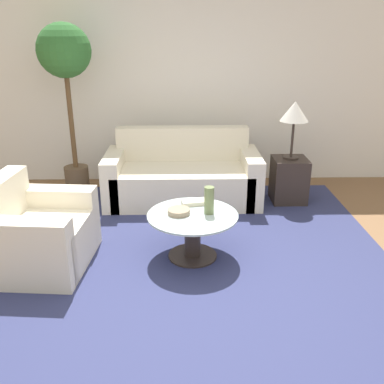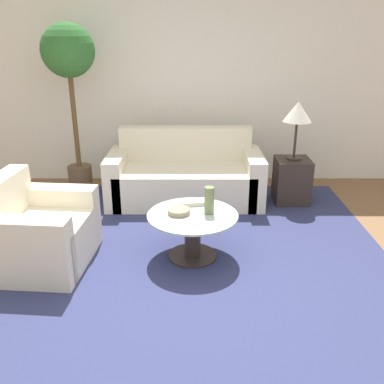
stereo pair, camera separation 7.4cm
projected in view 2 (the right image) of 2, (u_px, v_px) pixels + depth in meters
name	position (u px, v px, depth m)	size (l,w,h in m)	color
ground_plane	(192.00, 296.00, 3.41)	(14.00, 14.00, 0.00)	brown
wall_back	(192.00, 85.00, 5.63)	(10.00, 0.06, 2.60)	white
rug	(192.00, 256.00, 4.00)	(3.68, 3.77, 0.01)	navy
sofa_main	(185.00, 177.00, 5.27)	(1.85, 0.87, 0.85)	beige
armchair	(35.00, 234.00, 3.80)	(0.87, 0.99, 0.81)	beige
coffee_table	(192.00, 230.00, 3.90)	(0.83, 0.83, 0.43)	#332823
side_table	(291.00, 181.00, 5.18)	(0.41, 0.41, 0.54)	#332823
table_lamp	(297.00, 114.00, 4.88)	(0.33, 0.33, 0.68)	#332823
potted_plant	(69.00, 68.00, 5.00)	(0.62, 0.62, 2.07)	brown
vase	(209.00, 200.00, 3.82)	(0.09, 0.09, 0.25)	#6B7A4C
bowl	(178.00, 211.00, 3.85)	(0.20, 0.20, 0.05)	gray
book_stack	(194.00, 202.00, 4.06)	(0.26, 0.17, 0.04)	beige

